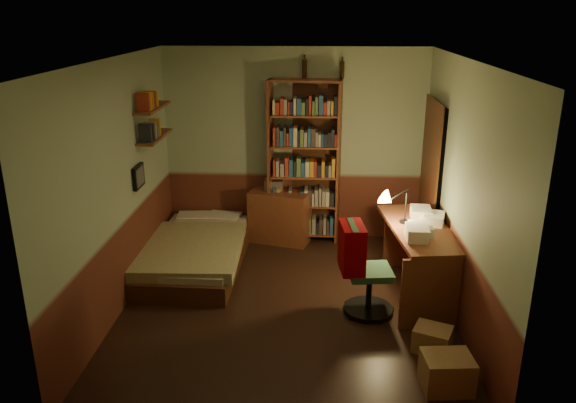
{
  "coord_description": "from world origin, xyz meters",
  "views": [
    {
      "loc": [
        0.3,
        -5.41,
        3.05
      ],
      "look_at": [
        0.0,
        0.25,
        1.1
      ],
      "focal_mm": 35.0,
      "sensor_mm": 36.0,
      "label": 1
    }
  ],
  "objects_px": {
    "mini_stereo": "(274,184)",
    "bookshelf": "(304,163)",
    "dresser": "(280,217)",
    "cardboard_box_a": "(447,372)",
    "desk": "(418,261)",
    "office_chair": "(370,268)",
    "desk_lamp": "(407,196)",
    "bed": "(195,242)",
    "cardboard_box_b": "(432,339)"
  },
  "relations": [
    {
      "from": "bookshelf",
      "to": "desk",
      "type": "distance_m",
      "value": 2.12
    },
    {
      "from": "desk",
      "to": "office_chair",
      "type": "xyz_separation_m",
      "value": [
        -0.57,
        -0.44,
        0.11
      ]
    },
    {
      "from": "mini_stereo",
      "to": "bookshelf",
      "type": "height_order",
      "value": "bookshelf"
    },
    {
      "from": "bookshelf",
      "to": "cardboard_box_b",
      "type": "xyz_separation_m",
      "value": [
        1.28,
        -2.65,
        -0.98
      ]
    },
    {
      "from": "office_chair",
      "to": "cardboard_box_b",
      "type": "relative_size",
      "value": 3.07
    },
    {
      "from": "desk",
      "to": "office_chair",
      "type": "distance_m",
      "value": 0.73
    },
    {
      "from": "desk",
      "to": "mini_stereo",
      "type": "bearing_deg",
      "value": 130.77
    },
    {
      "from": "desk_lamp",
      "to": "cardboard_box_a",
      "type": "bearing_deg",
      "value": -98.08
    },
    {
      "from": "bookshelf",
      "to": "desk",
      "type": "relative_size",
      "value": 1.46
    },
    {
      "from": "office_chair",
      "to": "cardboard_box_b",
      "type": "height_order",
      "value": "office_chair"
    },
    {
      "from": "bookshelf",
      "to": "cardboard_box_a",
      "type": "bearing_deg",
      "value": -60.33
    },
    {
      "from": "desk_lamp",
      "to": "bed",
      "type": "bearing_deg",
      "value": 156.39
    },
    {
      "from": "dresser",
      "to": "bookshelf",
      "type": "relative_size",
      "value": 0.36
    },
    {
      "from": "dresser",
      "to": "desk",
      "type": "height_order",
      "value": "desk"
    },
    {
      "from": "mini_stereo",
      "to": "office_chair",
      "type": "distance_m",
      "value": 2.33
    },
    {
      "from": "bed",
      "to": "dresser",
      "type": "distance_m",
      "value": 1.3
    },
    {
      "from": "bed",
      "to": "office_chair",
      "type": "height_order",
      "value": "office_chair"
    },
    {
      "from": "desk_lamp",
      "to": "mini_stereo",
      "type": "bearing_deg",
      "value": 125.05
    },
    {
      "from": "office_chair",
      "to": "cardboard_box_b",
      "type": "bearing_deg",
      "value": -57.97
    },
    {
      "from": "bookshelf",
      "to": "desk_lamp",
      "type": "bearing_deg",
      "value": -42.75
    },
    {
      "from": "bookshelf",
      "to": "cardboard_box_a",
      "type": "xyz_separation_m",
      "value": [
        1.29,
        -3.2,
        -0.95
      ]
    },
    {
      "from": "office_chair",
      "to": "cardboard_box_b",
      "type": "distance_m",
      "value": 0.95
    },
    {
      "from": "bookshelf",
      "to": "cardboard_box_b",
      "type": "height_order",
      "value": "bookshelf"
    },
    {
      "from": "desk_lamp",
      "to": "cardboard_box_a",
      "type": "relative_size",
      "value": 1.55
    },
    {
      "from": "dresser",
      "to": "bookshelf",
      "type": "height_order",
      "value": "bookshelf"
    },
    {
      "from": "bed",
      "to": "cardboard_box_b",
      "type": "distance_m",
      "value": 3.14
    },
    {
      "from": "bed",
      "to": "cardboard_box_a",
      "type": "relative_size",
      "value": 5.06
    },
    {
      "from": "bed",
      "to": "bookshelf",
      "type": "xyz_separation_m",
      "value": [
        1.33,
        0.91,
        0.79
      ]
    },
    {
      "from": "dresser",
      "to": "cardboard_box_a",
      "type": "height_order",
      "value": "dresser"
    },
    {
      "from": "bookshelf",
      "to": "cardboard_box_b",
      "type": "bearing_deg",
      "value": -56.56
    },
    {
      "from": "office_chair",
      "to": "bed",
      "type": "bearing_deg",
      "value": 146.41
    },
    {
      "from": "cardboard_box_b",
      "to": "desk_lamp",
      "type": "bearing_deg",
      "value": 95.65
    },
    {
      "from": "bed",
      "to": "cardboard_box_b",
      "type": "relative_size",
      "value": 6.17
    },
    {
      "from": "bed",
      "to": "mini_stereo",
      "type": "xyz_separation_m",
      "value": [
        0.91,
        0.95,
        0.47
      ]
    },
    {
      "from": "bookshelf",
      "to": "desk_lamp",
      "type": "distance_m",
      "value": 1.81
    },
    {
      "from": "bed",
      "to": "mini_stereo",
      "type": "height_order",
      "value": "mini_stereo"
    },
    {
      "from": "dresser",
      "to": "bookshelf",
      "type": "bearing_deg",
      "value": 30.12
    },
    {
      "from": "mini_stereo",
      "to": "desk_lamp",
      "type": "bearing_deg",
      "value": -44.09
    },
    {
      "from": "bed",
      "to": "mini_stereo",
      "type": "relative_size",
      "value": 8.34
    },
    {
      "from": "dresser",
      "to": "bookshelf",
      "type": "distance_m",
      "value": 0.82
    },
    {
      "from": "bed",
      "to": "bookshelf",
      "type": "relative_size",
      "value": 0.94
    },
    {
      "from": "desk_lamp",
      "to": "desk",
      "type": "bearing_deg",
      "value": -52.37
    },
    {
      "from": "dresser",
      "to": "desk",
      "type": "bearing_deg",
      "value": -25.9
    },
    {
      "from": "cardboard_box_a",
      "to": "office_chair",
      "type": "bearing_deg",
      "value": 114.15
    },
    {
      "from": "dresser",
      "to": "mini_stereo",
      "type": "bearing_deg",
      "value": 141.24
    },
    {
      "from": "desk",
      "to": "cardboard_box_a",
      "type": "height_order",
      "value": "desk"
    },
    {
      "from": "desk",
      "to": "cardboard_box_b",
      "type": "distance_m",
      "value": 1.16
    },
    {
      "from": "cardboard_box_b",
      "to": "bookshelf",
      "type": "bearing_deg",
      "value": 115.69
    },
    {
      "from": "desk_lamp",
      "to": "dresser",
      "type": "bearing_deg",
      "value": 125.96
    },
    {
      "from": "bookshelf",
      "to": "desk",
      "type": "xyz_separation_m",
      "value": [
        1.3,
        -1.52,
        -0.7
      ]
    }
  ]
}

